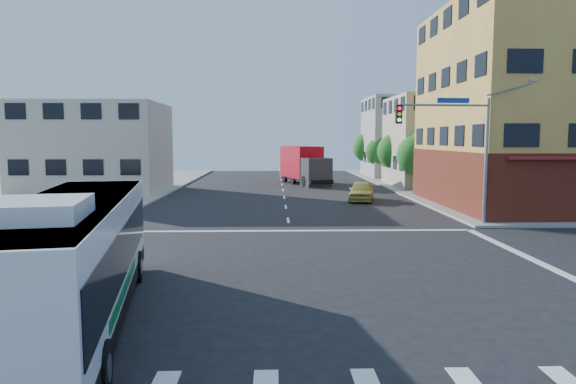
{
  "coord_description": "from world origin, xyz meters",
  "views": [
    {
      "loc": [
        -0.83,
        -17.0,
        4.8
      ],
      "look_at": [
        -0.24,
        4.4,
        2.58
      ],
      "focal_mm": 32.0,
      "sensor_mm": 36.0,
      "label": 1
    }
  ],
  "objects": [
    {
      "name": "street_tree_c",
      "position": [
        11.9,
        43.92,
        3.46
      ],
      "size": [
        3.4,
        3.4,
        5.29
      ],
      "color": "#3C2A16",
      "rests_on": "ground"
    },
    {
      "name": "transit_bus",
      "position": [
        -5.96,
        -4.1,
        1.78
      ],
      "size": [
        4.74,
        12.55,
        3.64
      ],
      "rotation": [
        0.0,
        0.0,
        0.18
      ],
      "color": "black",
      "rests_on": "ground"
    },
    {
      "name": "building_east_near",
      "position": [
        16.98,
        33.98,
        4.51
      ],
      "size": [
        12.06,
        10.06,
        9.0
      ],
      "color": "tan",
      "rests_on": "ground"
    },
    {
      "name": "building_west",
      "position": [
        -17.02,
        29.98,
        4.01
      ],
      "size": [
        12.06,
        10.06,
        8.0
      ],
      "color": "#BCAF9C",
      "rests_on": "ground"
    },
    {
      "name": "signal_mast_ne",
      "position": [
        9.08,
        10.62,
        4.98
      ],
      "size": [
        7.91,
        1.13,
        8.07
      ],
      "color": "gray",
      "rests_on": "ground"
    },
    {
      "name": "street_tree_d",
      "position": [
        11.9,
        51.92,
        3.88
      ],
      "size": [
        4.0,
        4.0,
        6.03
      ],
      "color": "#3C2A16",
      "rests_on": "ground"
    },
    {
      "name": "building_east_far",
      "position": [
        16.98,
        47.98,
        5.01
      ],
      "size": [
        12.06,
        10.06,
        10.0
      ],
      "color": "gray",
      "rests_on": "ground"
    },
    {
      "name": "box_truck",
      "position": [
        2.42,
        37.24,
        1.94
      ],
      "size": [
        5.17,
        9.26,
        4.01
      ],
      "rotation": [
        0.0,
        0.0,
        0.31
      ],
      "color": "#2A2A2F",
      "rests_on": "ground"
    },
    {
      "name": "corner_building_ne",
      "position": [
        19.99,
        18.48,
        5.89
      ],
      "size": [
        18.1,
        15.44,
        14.0
      ],
      "color": "gold",
      "rests_on": "ground"
    },
    {
      "name": "ground",
      "position": [
        0.0,
        0.0,
        0.0
      ],
      "size": [
        120.0,
        120.0,
        0.0
      ],
      "primitive_type": "plane",
      "color": "black",
      "rests_on": "ground"
    },
    {
      "name": "street_tree_b",
      "position": [
        11.9,
        35.92,
        3.75
      ],
      "size": [
        3.8,
        3.8,
        5.79
      ],
      "color": "#3C2A16",
      "rests_on": "ground"
    },
    {
      "name": "parked_car",
      "position": [
        5.95,
        22.39,
        0.78
      ],
      "size": [
        2.75,
        4.84,
        1.55
      ],
      "primitive_type": "imported",
      "rotation": [
        0.0,
        0.0,
        -0.21
      ],
      "color": "#B7AD4A",
      "rests_on": "ground"
    },
    {
      "name": "street_tree_a",
      "position": [
        11.9,
        27.92,
        3.59
      ],
      "size": [
        3.6,
        3.6,
        5.53
      ],
      "color": "#3C2A16",
      "rests_on": "ground"
    }
  ]
}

